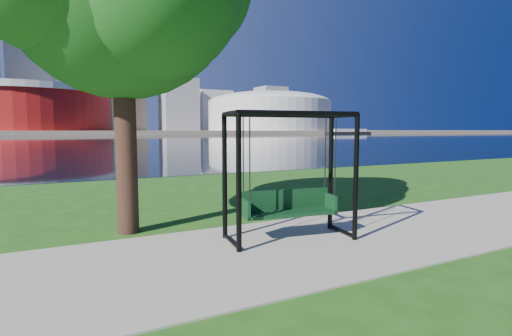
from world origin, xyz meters
TOP-DOWN VIEW (x-y plane):
  - ground at (0.00, 0.00)m, footprint 900.00×900.00m
  - path at (0.00, -0.50)m, footprint 120.00×4.00m
  - river at (0.00, 102.00)m, footprint 900.00×180.00m
  - far_bank at (0.00, 306.00)m, footprint 900.00×228.00m
  - stadium at (-10.00, 235.00)m, footprint 83.00×83.00m
  - arena at (135.00, 235.00)m, footprint 84.00×84.00m
  - skyline at (-4.27, 319.39)m, footprint 392.00×66.00m
  - swing at (0.60, -0.03)m, footprint 2.69×1.48m
  - barge at (160.59, 182.81)m, footprint 30.02×8.32m

SIDE VIEW (x-z plane):
  - ground at x=0.00m, z-range 0.00..0.00m
  - river at x=0.00m, z-range 0.00..0.02m
  - path at x=0.00m, z-range 0.00..0.03m
  - far_bank at x=0.00m, z-range 0.00..2.00m
  - swing at x=0.60m, z-range -0.04..2.57m
  - barge at x=160.59m, z-range -0.14..2.85m
  - stadium at x=-10.00m, z-range -1.77..30.23m
  - arena at x=135.00m, z-range 2.59..29.15m
  - skyline at x=-4.27m, z-range -12.36..84.14m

